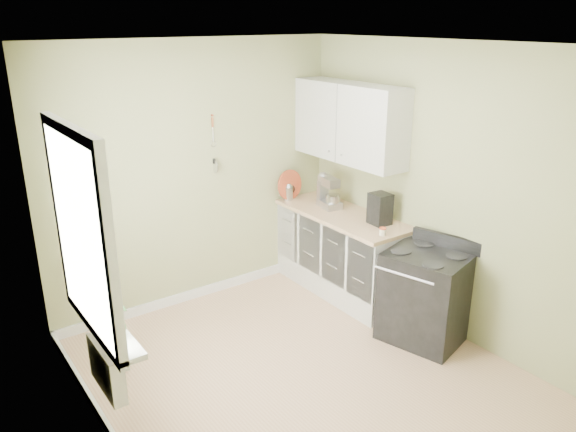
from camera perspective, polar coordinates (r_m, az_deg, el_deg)
floor at (r=4.98m, az=1.43°, el=-15.89°), size 3.20×3.60×0.02m
ceiling at (r=4.06m, az=1.77°, el=17.19°), size 3.20×3.60×0.02m
wall_back at (r=5.80m, az=-9.33°, el=4.06°), size 3.20×0.02×2.70m
wall_left at (r=3.66m, az=-19.02°, el=-6.25°), size 0.02×3.60×2.70m
wall_right at (r=5.41m, az=15.29°, el=2.48°), size 0.02×3.60×2.70m
base_cabinets at (r=6.16m, az=5.51°, el=-3.87°), size 0.60×1.60×0.87m
countertop at (r=5.99m, az=5.58°, el=0.10°), size 0.64×1.60×0.04m
upper_cabinets at (r=5.90m, az=6.24°, el=9.45°), size 0.35×1.40×0.80m
window at (r=3.86m, az=-20.32°, el=-1.83°), size 0.06×1.14×1.44m
window_sill at (r=4.16m, az=-18.25°, el=-10.25°), size 0.18×1.14×0.04m
radiator at (r=4.28m, az=-17.94°, el=-14.49°), size 0.12×0.50×0.35m
wall_utensils at (r=5.81m, az=-7.54°, el=6.36°), size 0.02×0.14×0.58m
stove at (r=5.40m, az=13.73°, el=-7.90°), size 0.79×0.84×0.98m
stand_mixer at (r=6.12m, az=4.14°, el=2.35°), size 0.24×0.33×0.37m
kettle at (r=6.37m, az=0.02°, el=2.50°), size 0.19×0.11×0.19m
coffee_maker at (r=5.68m, az=9.31°, el=0.65°), size 0.19×0.21×0.32m
red_tray at (r=6.36m, az=0.17°, el=3.19°), size 0.35×0.09×0.35m
jar at (r=5.42m, az=9.59°, el=-1.55°), size 0.07×0.07×0.07m
plant_a at (r=3.82m, az=-16.97°, el=-9.80°), size 0.20×0.20×0.32m
plant_b at (r=3.97m, az=-17.79°, el=-8.83°), size 0.21×0.22×0.31m
plant_c at (r=4.43m, az=-20.04°, el=-5.93°), size 0.19×0.19×0.32m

